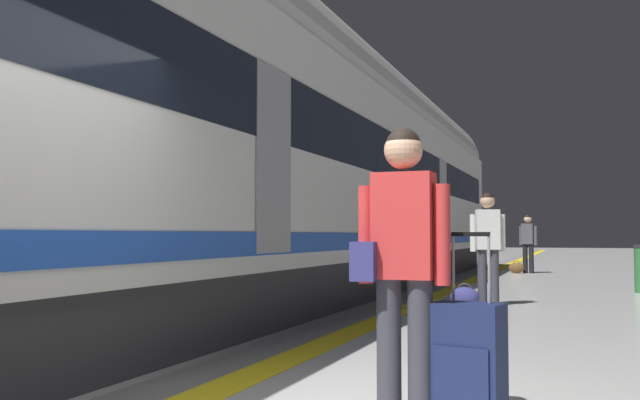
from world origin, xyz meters
TOP-DOWN VIEW (x-y plane):
  - safety_line_strip at (-0.63, 10.00)m, footprint 0.36×80.00m
  - tactile_edge_band at (-0.97, 10.00)m, footprint 0.63×80.00m
  - high_speed_train at (-2.76, 7.96)m, footprint 2.94×29.67m
  - traveller_foreground at (0.83, 0.36)m, footprint 0.54×0.28m
  - rolling_suitcase_foreground at (1.20, 0.40)m, footprint 0.42×0.30m
  - passenger_near at (0.45, 7.65)m, footprint 0.53×0.30m
  - duffel_bag_near at (0.13, 7.36)m, footprint 0.44×0.26m
  - passenger_mid at (0.41, 17.57)m, footprint 0.50×0.28m
  - duffel_bag_mid at (0.09, 17.39)m, footprint 0.44×0.26m

SIDE VIEW (x-z plane):
  - tactile_edge_band at x=-0.97m, z-range 0.00..0.01m
  - safety_line_strip at x=-0.63m, z-range 0.00..0.01m
  - duffel_bag_near at x=0.13m, z-range -0.03..0.33m
  - duffel_bag_mid at x=0.09m, z-range -0.03..0.33m
  - rolling_suitcase_foreground at x=1.20m, z-range -0.17..0.94m
  - passenger_mid at x=0.41m, z-range 0.13..1.80m
  - traveller_foreground at x=0.83m, z-range 0.13..1.83m
  - passenger_near at x=0.45m, z-range 0.14..1.89m
  - high_speed_train at x=-2.76m, z-range 0.02..4.99m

